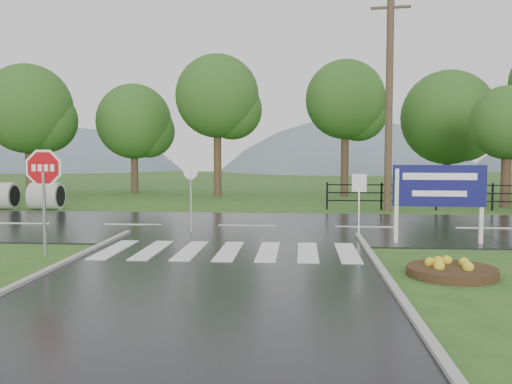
{
  "coord_description": "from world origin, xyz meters",
  "views": [
    {
      "loc": [
        1.79,
        -9.3,
        2.64
      ],
      "look_at": [
        0.61,
        6.0,
        1.5
      ],
      "focal_mm": 40.0,
      "sensor_mm": 36.0,
      "label": 1
    }
  ],
  "objects": [
    {
      "name": "ground",
      "position": [
        0.0,
        0.0,
        0.0
      ],
      "size": [
        120.0,
        120.0,
        0.0
      ],
      "primitive_type": "plane",
      "color": "#2D581D",
      "rests_on": "ground"
    },
    {
      "name": "stop_sign",
      "position": [
        -4.51,
        4.27,
        1.96
      ],
      "size": [
        1.26,
        0.06,
        2.82
      ],
      "color": "#939399",
      "rests_on": "ground"
    },
    {
      "name": "main_road",
      "position": [
        0.0,
        10.0,
        0.0
      ],
      "size": [
        90.0,
        8.0,
        0.04
      ],
      "primitive_type": "cube",
      "color": "black",
      "rests_on": "ground"
    },
    {
      "name": "fence_west",
      "position": [
        7.75,
        16.0,
        0.72
      ],
      "size": [
        9.58,
        0.08,
        1.2
      ],
      "color": "black",
      "rests_on": "ground"
    },
    {
      "name": "hills",
      "position": [
        3.49,
        65.0,
        -15.54
      ],
      "size": [
        102.0,
        48.0,
        48.0
      ],
      "color": "slate",
      "rests_on": "ground"
    },
    {
      "name": "utility_pole_east",
      "position": [
        5.56,
        15.5,
        4.74
      ],
      "size": [
        1.66,
        0.33,
        9.34
      ],
      "color": "#473523",
      "rests_on": "ground"
    },
    {
      "name": "entrance_tree_left",
      "position": [
        11.18,
        17.5,
        3.85
      ],
      "size": [
        3.36,
        3.36,
        5.56
      ],
      "color": "#3D2B1C",
      "rests_on": "ground"
    },
    {
      "name": "reg_sign_small",
      "position": [
        3.53,
        7.57,
        1.39
      ],
      "size": [
        0.42,
        0.13,
        1.93
      ],
      "color": "#939399",
      "rests_on": "ground"
    },
    {
      "name": "estate_billboard",
      "position": [
        5.66,
        6.84,
        1.53
      ],
      "size": [
        2.54,
        0.16,
        2.22
      ],
      "color": "silver",
      "rests_on": "ground"
    },
    {
      "name": "flower_bed",
      "position": [
        4.98,
        2.74,
        0.14
      ],
      "size": [
        1.86,
        1.86,
        0.37
      ],
      "color": "#332111",
      "rests_on": "ground"
    },
    {
      "name": "reg_sign_round",
      "position": [
        -1.62,
        8.3,
        1.41
      ],
      "size": [
        0.49,
        0.2,
        2.23
      ],
      "color": "#939399",
      "rests_on": "ground"
    },
    {
      "name": "treeline",
      "position": [
        1.0,
        24.0,
        0.0
      ],
      "size": [
        83.2,
        5.2,
        10.0
      ],
      "color": "#245119",
      "rests_on": "ground"
    },
    {
      "name": "crosswalk",
      "position": [
        0.0,
        5.0,
        0.06
      ],
      "size": [
        6.5,
        2.8,
        0.02
      ],
      "color": "silver",
      "rests_on": "ground"
    }
  ]
}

